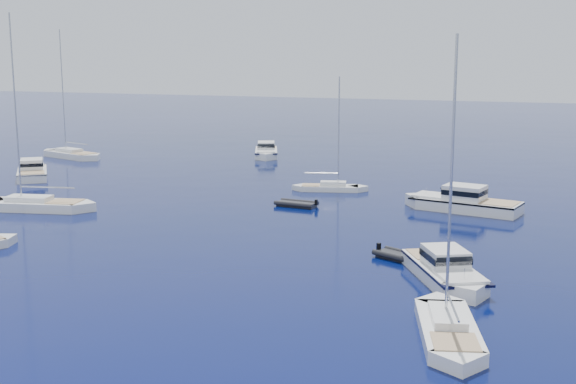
% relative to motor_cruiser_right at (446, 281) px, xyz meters
% --- Properties ---
extents(ground, '(400.00, 400.00, 0.00)m').
position_rel_motor_cruiser_right_xyz_m(ground, '(-12.77, -14.47, 0.00)').
color(ground, '#080F4D').
rests_on(ground, ground).
extents(motor_cruiser_right, '(7.13, 9.31, 2.41)m').
position_rel_motor_cruiser_right_xyz_m(motor_cruiser_right, '(0.00, 0.00, 0.00)').
color(motor_cruiser_right, silver).
rests_on(motor_cruiser_right, ground).
extents(motor_cruiser_centre, '(10.97, 4.90, 2.78)m').
position_rel_motor_cruiser_right_xyz_m(motor_cruiser_centre, '(-2.67, 20.27, 0.00)').
color(motor_cruiser_centre, silver).
rests_on(motor_cruiser_centre, ground).
extents(motor_cruiser_far_l, '(8.69, 9.28, 2.56)m').
position_rel_motor_cruiser_right_xyz_m(motor_cruiser_far_l, '(-48.12, 19.96, 0.00)').
color(motor_cruiser_far_l, white).
rests_on(motor_cruiser_far_l, ground).
extents(motor_cruiser_horizon, '(6.49, 9.69, 2.45)m').
position_rel_motor_cruiser_right_xyz_m(motor_cruiser_horizon, '(-32.17, 45.20, 0.00)').
color(motor_cruiser_horizon, white).
rests_on(motor_cruiser_horizon, ground).
extents(sailboat_mid_r, '(5.33, 9.88, 14.08)m').
position_rel_motor_cruiser_right_xyz_m(sailboat_mid_r, '(1.76, -8.40, 0.00)').
color(sailboat_mid_r, white).
rests_on(sailboat_mid_r, ground).
extents(sailboat_mid_l, '(11.81, 5.76, 16.80)m').
position_rel_motor_cruiser_right_xyz_m(sailboat_mid_l, '(-35.77, 6.58, 0.00)').
color(sailboat_mid_l, white).
rests_on(sailboat_mid_l, ground).
extents(sailboat_centre, '(7.92, 4.24, 11.29)m').
position_rel_motor_cruiser_right_xyz_m(sailboat_centre, '(-15.98, 24.83, 0.00)').
color(sailboat_centre, silver).
rests_on(sailboat_centre, ground).
extents(sailboat_far_l, '(11.81, 5.96, 16.80)m').
position_rel_motor_cruiser_right_xyz_m(sailboat_far_l, '(-54.76, 34.36, 0.00)').
color(sailboat_far_l, silver).
rests_on(sailboat_far_l, ground).
extents(tender_grey_near, '(3.99, 3.17, 0.95)m').
position_rel_motor_cruiser_right_xyz_m(tender_grey_near, '(-3.54, 3.46, 0.00)').
color(tender_grey_near, black).
rests_on(tender_grey_near, ground).
extents(tender_grey_far, '(3.82, 2.22, 0.95)m').
position_rel_motor_cruiser_right_xyz_m(tender_grey_far, '(-16.06, 16.55, 0.00)').
color(tender_grey_far, black).
rests_on(tender_grey_far, ground).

